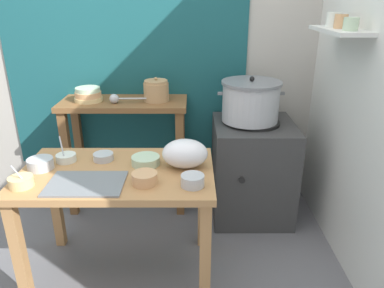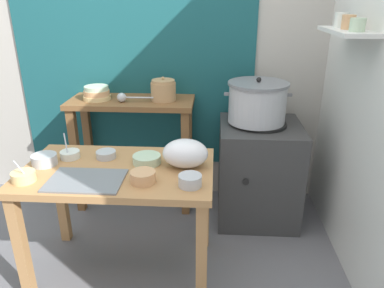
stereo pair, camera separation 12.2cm
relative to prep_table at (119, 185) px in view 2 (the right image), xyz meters
The scene contains 19 objects.
ground_plane 0.61m from the prep_table, ahead, with size 9.00×9.00×0.00m, color slate.
wall_back 1.30m from the prep_table, 82.63° to the left, with size 4.40×0.12×2.60m.
wall_right 1.62m from the prep_table, ahead, with size 0.30×3.20×2.60m.
prep_table is the anchor object (origin of this frame).
back_shelf_table 0.84m from the prep_table, 96.43° to the left, with size 0.96×0.40×0.90m.
stove_block 1.16m from the prep_table, 37.82° to the left, with size 0.60×0.61×0.78m.
steamer_pot 1.16m from the prep_table, 39.89° to the left, with size 0.48×0.44×0.33m.
clay_pot 0.92m from the prep_table, 79.08° to the left, with size 0.19×0.19×0.18m.
bowl_stack_enamel 0.95m from the prep_table, 113.43° to the left, with size 0.21×0.21×0.11m.
ladle 0.84m from the prep_table, 100.11° to the left, with size 0.29×0.07×0.07m.
serving_tray 0.24m from the prep_table, 127.23° to the right, with size 0.40×0.28×0.01m, color slate.
plastic_bag 0.44m from the prep_table, ahead, with size 0.26×0.20×0.17m, color white.
prep_bowl_0 0.22m from the prep_table, 127.47° to the left, with size 0.12×0.12×0.04m.
prep_bowl_1 0.28m from the prep_table, 41.26° to the right, with size 0.14×0.14×0.06m.
prep_bowl_2 0.37m from the prep_table, 159.59° to the left, with size 0.12×0.12×0.15m.
prep_bowl_3 0.22m from the prep_table, 26.08° to the left, with size 0.17×0.17×0.05m.
prep_bowl_4 0.46m from the prep_table, behind, with size 0.15×0.15×0.06m.
prep_bowl_5 0.52m from the prep_table, 157.50° to the right, with size 0.13×0.13×0.13m.
prep_bowl_6 0.49m from the prep_table, 23.08° to the right, with size 0.12×0.12×0.06m.
Camera 2 is at (0.49, -1.87, 1.65)m, focal length 34.28 mm.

